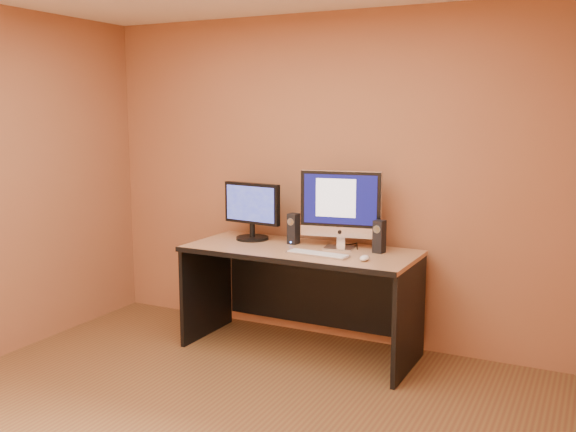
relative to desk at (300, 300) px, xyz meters
The scene contains 10 objects.
walls 1.79m from the desk, 89.39° to the right, with size 4.00×4.00×2.60m, color #975D3C, non-canonical shape.
desk is the anchor object (origin of this frame).
imac 0.77m from the desk, 29.49° to the left, with size 0.62×0.23×0.60m, color #B4B4B9, non-canonical shape.
second_monitor 0.82m from the desk, 163.10° to the left, with size 0.53×0.26×0.46m, color black, non-canonical shape.
speaker_left 0.56m from the desk, 131.31° to the left, with size 0.07×0.08×0.24m, color black, non-canonical shape.
speaker_right 0.79m from the desk, 12.80° to the left, with size 0.07×0.08×0.24m, color black, non-canonical shape.
keyboard 0.49m from the desk, 35.32° to the right, with size 0.47×0.13×0.02m, color silver.
mouse 0.73m from the desk, 15.48° to the right, with size 0.06×0.11×0.04m, color white.
cable_a 0.61m from the desk, 37.60° to the left, with size 0.01×0.01×0.24m, color black.
cable_b 0.56m from the desk, 45.52° to the left, with size 0.01×0.01×0.20m, color black.
Camera 1 is at (2.00, -2.73, 1.83)m, focal length 40.00 mm.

